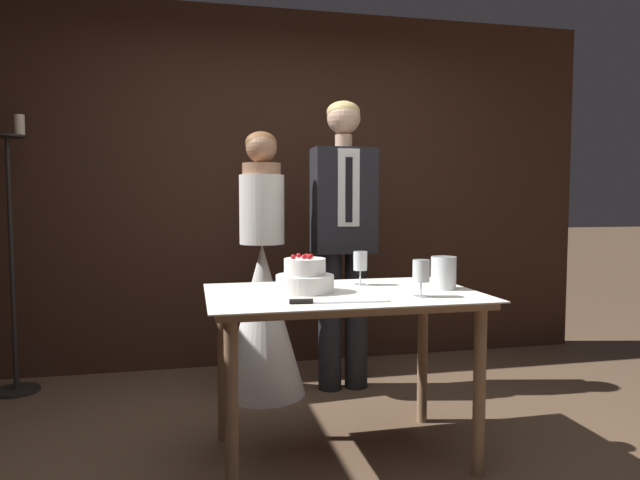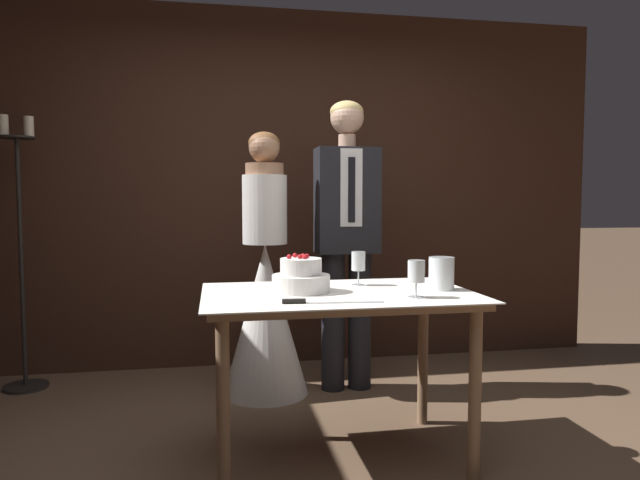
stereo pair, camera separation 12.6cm
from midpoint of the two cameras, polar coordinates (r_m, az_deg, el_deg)
The scene contains 10 objects.
wall_back at distance 4.33m, azimuth -3.22°, elevation 5.12°, with size 5.00×0.12×2.63m, color #382116.
cake_table at distance 2.72m, azimuth 3.18°, elevation -7.30°, with size 1.27×0.82×0.80m.
tiered_cake at distance 2.70m, azimuth -0.58°, elevation -3.78°, with size 0.28×0.28×0.18m.
cake_knife at distance 2.41m, azimuth 0.82°, elevation -6.18°, with size 0.43×0.06×0.02m.
wine_glass_near at distance 2.59m, azimuth 10.98°, elevation -3.29°, with size 0.08×0.08×0.17m.
wine_glass_middle at distance 2.91m, azimuth 5.10°, elevation -2.30°, with size 0.07×0.07×0.17m.
hurricane_candle at distance 2.84m, azimuth 13.29°, elevation -3.35°, with size 0.12×0.12×0.16m.
bride at distance 3.63m, azimuth -4.49°, elevation -5.97°, with size 0.54×0.54×1.66m.
groom at distance 3.68m, azimuth 3.67°, elevation 1.09°, with size 0.40×0.25×1.86m.
candle_stand at distance 4.14m, azimuth -26.94°, elevation -2.02°, with size 0.28×0.28×1.77m.
Camera 2 is at (-0.48, -2.31, 1.24)m, focal length 32.00 mm.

